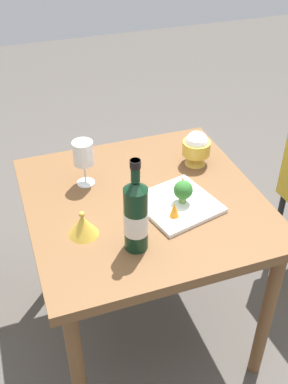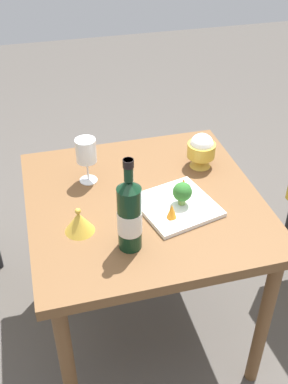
{
  "view_description": "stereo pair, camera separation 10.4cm",
  "coord_description": "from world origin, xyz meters",
  "px_view_note": "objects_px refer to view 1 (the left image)",
  "views": [
    {
      "loc": [
        -1.25,
        0.44,
        1.74
      ],
      "look_at": [
        0.0,
        0.0,
        0.75
      ],
      "focal_mm": 43.17,
      "sensor_mm": 36.0,
      "label": 1
    },
    {
      "loc": [
        -1.28,
        0.34,
        1.74
      ],
      "look_at": [
        0.0,
        0.0,
        0.75
      ],
      "focal_mm": 43.17,
      "sensor_mm": 36.0,
      "label": 2
    }
  ],
  "objects_px": {
    "wine_glass": "(83,154)",
    "carrot_garnish_right": "(183,183)",
    "rice_bowl": "(196,147)",
    "serving_plate": "(178,204)",
    "carrot_garnish_left": "(174,210)",
    "wine_bottle": "(136,215)",
    "broccoli_floret": "(183,190)",
    "rice_bowl_lid": "(83,225)"
  },
  "relations": [
    {
      "from": "rice_bowl_lid",
      "to": "serving_plate",
      "type": "xyz_separation_m",
      "value": [
        0.04,
        -0.35,
        -0.03
      ]
    },
    {
      "from": "wine_bottle",
      "to": "carrot_garnish_left",
      "type": "relative_size",
      "value": 6.02
    },
    {
      "from": "broccoli_floret",
      "to": "rice_bowl",
      "type": "bearing_deg",
      "value": -33.73
    },
    {
      "from": "broccoli_floret",
      "to": "carrot_garnish_left",
      "type": "relative_size",
      "value": 1.59
    },
    {
      "from": "wine_glass",
      "to": "serving_plate",
      "type": "bearing_deg",
      "value": -131.6
    },
    {
      "from": "broccoli_floret",
      "to": "carrot_garnish_right",
      "type": "height_order",
      "value": "broccoli_floret"
    },
    {
      "from": "broccoli_floret",
      "to": "carrot_garnish_left",
      "type": "distance_m",
      "value": 0.09
    },
    {
      "from": "rice_bowl",
      "to": "wine_glass",
      "type": "bearing_deg",
      "value": 88.56
    },
    {
      "from": "wine_bottle",
      "to": "serving_plate",
      "type": "distance_m",
      "value": 0.28
    },
    {
      "from": "rice_bowl",
      "to": "broccoli_floret",
      "type": "relative_size",
      "value": 1.65
    },
    {
      "from": "serving_plate",
      "to": "carrot_garnish_left",
      "type": "distance_m",
      "value": 0.08
    },
    {
      "from": "rice_bowl_lid",
      "to": "serving_plate",
      "type": "height_order",
      "value": "rice_bowl_lid"
    },
    {
      "from": "rice_bowl_lid",
      "to": "carrot_garnish_left",
      "type": "relative_size",
      "value": 1.85
    },
    {
      "from": "wine_glass",
      "to": "rice_bowl",
      "type": "distance_m",
      "value": 0.45
    },
    {
      "from": "rice_bowl",
      "to": "broccoli_floret",
      "type": "distance_m",
      "value": 0.28
    },
    {
      "from": "rice_bowl_lid",
      "to": "broccoli_floret",
      "type": "relative_size",
      "value": 1.17
    },
    {
      "from": "broccoli_floret",
      "to": "carrot_garnish_right",
      "type": "relative_size",
      "value": 1.51
    },
    {
      "from": "wine_glass",
      "to": "carrot_garnish_left",
      "type": "bearing_deg",
      "value": -142.82
    },
    {
      "from": "carrot_garnish_left",
      "to": "rice_bowl",
      "type": "bearing_deg",
      "value": -35.76
    },
    {
      "from": "wine_bottle",
      "to": "rice_bowl",
      "type": "height_order",
      "value": "wine_bottle"
    },
    {
      "from": "wine_glass",
      "to": "carrot_garnish_right",
      "type": "height_order",
      "value": "wine_glass"
    },
    {
      "from": "rice_bowl",
      "to": "broccoli_floret",
      "type": "bearing_deg",
      "value": 146.27
    },
    {
      "from": "wine_bottle",
      "to": "wine_glass",
      "type": "bearing_deg",
      "value": 10.17
    },
    {
      "from": "rice_bowl",
      "to": "broccoli_floret",
      "type": "xyz_separation_m",
      "value": [
        -0.23,
        0.16,
        -0.01
      ]
    },
    {
      "from": "serving_plate",
      "to": "broccoli_floret",
      "type": "xyz_separation_m",
      "value": [
        -0.0,
        -0.02,
        0.06
      ]
    },
    {
      "from": "wine_glass",
      "to": "serving_plate",
      "type": "xyz_separation_m",
      "value": [
        -0.24,
        -0.27,
        -0.12
      ]
    },
    {
      "from": "carrot_garnish_right",
      "to": "wine_bottle",
      "type": "bearing_deg",
      "value": 130.66
    },
    {
      "from": "wine_glass",
      "to": "carrot_garnish_right",
      "type": "xyz_separation_m",
      "value": [
        -0.18,
        -0.32,
        -0.08
      ]
    },
    {
      "from": "rice_bowl_lid",
      "to": "wine_glass",
      "type": "bearing_deg",
      "value": -14.93
    },
    {
      "from": "serving_plate",
      "to": "wine_bottle",
      "type": "bearing_deg",
      "value": 126.11
    },
    {
      "from": "rice_bowl",
      "to": "serving_plate",
      "type": "distance_m",
      "value": 0.3
    },
    {
      "from": "wine_bottle",
      "to": "broccoli_floret",
      "type": "xyz_separation_m",
      "value": [
        0.15,
        -0.22,
        -0.06
      ]
    },
    {
      "from": "rice_bowl_lid",
      "to": "carrot_garnish_right",
      "type": "relative_size",
      "value": 1.76
    },
    {
      "from": "broccoli_floret",
      "to": "carrot_garnish_right",
      "type": "distance_m",
      "value": 0.08
    },
    {
      "from": "rice_bowl_lid",
      "to": "serving_plate",
      "type": "bearing_deg",
      "value": -84.22
    },
    {
      "from": "serving_plate",
      "to": "carrot_garnish_right",
      "type": "height_order",
      "value": "carrot_garnish_right"
    },
    {
      "from": "carrot_garnish_left",
      "to": "rice_bowl_lid",
      "type": "bearing_deg",
      "value": 84.46
    },
    {
      "from": "serving_plate",
      "to": "carrot_garnish_left",
      "type": "xyz_separation_m",
      "value": [
        -0.07,
        0.04,
        0.04
      ]
    },
    {
      "from": "serving_plate",
      "to": "carrot_garnish_right",
      "type": "relative_size",
      "value": 5.33
    },
    {
      "from": "carrot_garnish_left",
      "to": "wine_glass",
      "type": "bearing_deg",
      "value": 37.18
    },
    {
      "from": "wine_bottle",
      "to": "carrot_garnish_right",
      "type": "distance_m",
      "value": 0.34
    },
    {
      "from": "serving_plate",
      "to": "rice_bowl_lid",
      "type": "bearing_deg",
      "value": 95.78
    }
  ]
}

